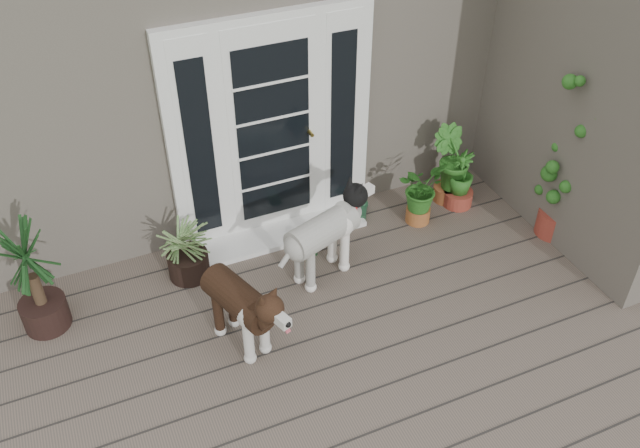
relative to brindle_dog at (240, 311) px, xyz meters
name	(u,v)px	position (x,y,z in m)	size (l,w,h in m)	color
deck	(401,384)	(1.00, -0.86, -0.42)	(6.20, 4.60, 0.12)	#6B5B4C
house_main	(222,8)	(1.00, 3.39, 1.07)	(7.40, 4.00, 3.10)	#665E54
house_wing	(640,81)	(3.90, 0.24, 1.07)	(1.60, 2.40, 3.10)	#665E54
door_unit	(272,129)	(0.80, 1.34, 0.71)	(1.90, 0.14, 2.15)	white
door_step	(284,233)	(0.80, 1.14, -0.34)	(1.60, 0.40, 0.05)	white
brindle_dog	(240,311)	(0.00, 0.00, 0.00)	(0.37, 0.87, 0.72)	#331E12
white_dog	(322,243)	(0.92, 0.48, 0.01)	(0.38, 0.89, 0.74)	silver
spider_plant	(186,247)	(-0.18, 0.96, -0.04)	(0.61, 0.61, 0.65)	#A4B770
yucca	(33,279)	(-1.43, 0.84, 0.16)	(0.72, 0.72, 1.04)	black
herb_a	(420,197)	(2.10, 0.82, -0.08)	(0.45, 0.45, 0.57)	#19591F
herb_b	(449,174)	(2.55, 1.02, -0.05)	(0.41, 0.41, 0.62)	#19581B
herb_c	(459,185)	(2.61, 0.90, -0.12)	(0.31, 0.31, 0.48)	#1B5F1E
sapling	(573,155)	(3.21, 0.13, 0.54)	(0.53, 0.53, 1.79)	#275F1B
clog_left	(304,245)	(0.91, 0.87, -0.31)	(0.16, 0.33, 0.10)	#15361A
clog_right	(361,210)	(1.64, 1.14, -0.32)	(0.14, 0.31, 0.09)	#163922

